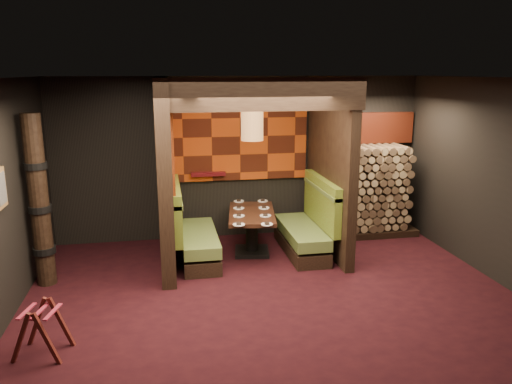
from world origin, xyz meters
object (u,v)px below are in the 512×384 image
(pendant_lamp, at_px, (252,126))
(luggage_rack, at_px, (42,328))
(totem_column, at_px, (39,203))
(firewood_stack, at_px, (369,191))
(dining_table, at_px, (252,226))
(booth_bench_right, at_px, (308,229))
(booth_bench_left, at_px, (192,236))

(pendant_lamp, height_order, luggage_rack, pendant_lamp)
(pendant_lamp, relative_size, totem_column, 0.40)
(firewood_stack, bearing_deg, luggage_rack, -147.63)
(dining_table, distance_m, luggage_rack, 3.73)
(booth_bench_right, relative_size, luggage_rack, 2.53)
(booth_bench_left, height_order, booth_bench_right, same)
(totem_column, bearing_deg, booth_bench_right, 7.86)
(pendant_lamp, bearing_deg, totem_column, -168.94)
(pendant_lamp, xyz_separation_m, firewood_stack, (2.27, 0.65, -1.29))
(booth_bench_left, xyz_separation_m, luggage_rack, (-1.74, -2.46, -0.10))
(dining_table, xyz_separation_m, firewood_stack, (2.27, 0.60, 0.35))
(firewood_stack, bearing_deg, pendant_lamp, -164.01)
(booth_bench_right, distance_m, firewood_stack, 1.58)
(booth_bench_right, distance_m, pendant_lamp, 1.94)
(pendant_lamp, bearing_deg, luggage_rack, -137.24)
(pendant_lamp, distance_m, luggage_rack, 4.11)
(booth_bench_left, distance_m, totem_column, 2.30)
(booth_bench_left, bearing_deg, firewood_stack, 12.17)
(luggage_rack, height_order, firewood_stack, firewood_stack)
(booth_bench_right, bearing_deg, firewood_stack, 27.35)
(dining_table, distance_m, totem_column, 3.21)
(booth_bench_right, xyz_separation_m, pendant_lamp, (-0.92, 0.05, 1.71))
(dining_table, bearing_deg, totem_column, -168.04)
(booth_bench_right, relative_size, dining_table, 1.12)
(totem_column, bearing_deg, dining_table, 11.96)
(booth_bench_left, xyz_separation_m, booth_bench_right, (1.89, 0.00, 0.00))
(totem_column, bearing_deg, booth_bench_left, 14.75)
(firewood_stack, bearing_deg, booth_bench_right, -152.65)
(booth_bench_right, height_order, dining_table, booth_bench_right)
(booth_bench_right, height_order, firewood_stack, firewood_stack)
(booth_bench_left, bearing_deg, booth_bench_right, 0.00)
(booth_bench_right, distance_m, luggage_rack, 4.38)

